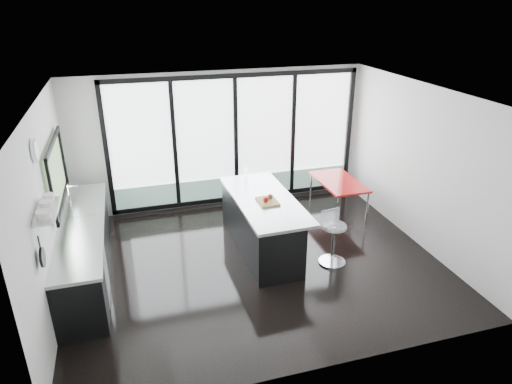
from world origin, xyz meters
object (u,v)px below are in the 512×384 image
object	(u,v)px
bar_stool_near	(333,244)
red_table	(338,197)
bar_stool_far	(282,223)
island	(260,224)

from	to	relation	value
bar_stool_near	red_table	bearing A→B (deg)	54.74
bar_stool_far	red_table	size ratio (longest dim) A/B	0.47
island	bar_stool_far	bearing A→B (deg)	24.76
bar_stool_near	red_table	xyz separation A→B (m)	(0.90, 1.71, -0.00)
red_table	bar_stool_far	bearing A→B (deg)	-154.38
bar_stool_near	bar_stool_far	xyz separation A→B (m)	(-0.54, 1.02, -0.05)
bar_stool_far	bar_stool_near	bearing A→B (deg)	-43.66
island	bar_stool_far	xyz separation A→B (m)	(0.49, 0.22, -0.18)
red_table	bar_stool_near	bearing A→B (deg)	-117.89
bar_stool_far	red_table	distance (m)	1.60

